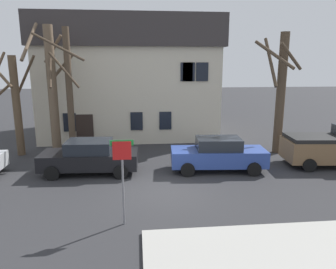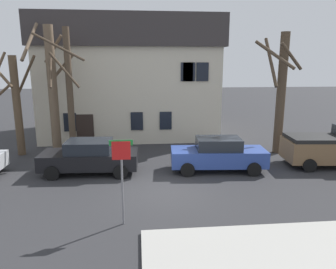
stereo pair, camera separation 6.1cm
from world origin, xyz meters
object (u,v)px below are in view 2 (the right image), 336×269
(tree_bare_far, at_px, (68,90))
(car_black_sedan, at_px, (90,157))
(tree_bare_end, at_px, (281,90))
(street_sign_pole, at_px, (122,167))
(building_main, at_px, (131,77))
(tree_bare_near, at_px, (15,101))
(bicycle_leaning, at_px, (91,153))
(car_blue_sedan, at_px, (218,154))
(tree_bare_mid, at_px, (52,87))

(tree_bare_far, bearing_deg, car_black_sedan, -65.27)
(tree_bare_end, relative_size, street_sign_pole, 2.43)
(tree_bare_far, relative_size, car_black_sedan, 1.53)
(tree_bare_end, xyz_separation_m, car_black_sedan, (-10.78, -2.66, -2.96))
(building_main, distance_m, tree_bare_near, 8.87)
(tree_bare_near, relative_size, bicycle_leaning, 3.45)
(building_main, bearing_deg, tree_bare_far, -117.90)
(tree_bare_end, height_order, bicycle_leaning, tree_bare_end)
(tree_bare_far, xyz_separation_m, street_sign_pole, (3.33, -8.57, -1.83))
(car_black_sedan, height_order, bicycle_leaning, car_black_sedan)
(tree_bare_near, xyz_separation_m, car_blue_sedan, (11.03, -3.99, -2.36))
(tree_bare_far, xyz_separation_m, tree_bare_end, (12.25, -0.55, -0.07))
(tree_bare_end, relative_size, car_black_sedan, 1.49)
(tree_bare_mid, xyz_separation_m, tree_bare_end, (13.30, -1.20, -0.17))
(tree_bare_mid, relative_size, car_blue_sedan, 1.59)
(car_black_sedan, distance_m, car_blue_sedan, 6.40)
(tree_bare_near, height_order, tree_bare_mid, tree_bare_mid)
(building_main, relative_size, tree_bare_far, 1.75)
(tree_bare_end, bearing_deg, car_black_sedan, -166.13)
(car_black_sedan, xyz_separation_m, street_sign_pole, (1.85, -5.36, 1.20))
(building_main, height_order, bicycle_leaning, building_main)
(tree_bare_mid, relative_size, tree_bare_end, 1.08)
(building_main, height_order, tree_bare_end, building_main)
(bicycle_leaning, bearing_deg, building_main, 72.91)
(tree_bare_far, distance_m, car_black_sedan, 4.65)
(tree_bare_near, relative_size, tree_bare_far, 0.82)
(car_black_sedan, bearing_deg, tree_bare_near, 141.11)
(tree_bare_near, bearing_deg, tree_bare_mid, 3.15)
(car_black_sedan, height_order, street_sign_pole, street_sign_pole)
(tree_bare_end, xyz_separation_m, street_sign_pole, (-8.92, -8.02, -1.75))
(building_main, relative_size, street_sign_pole, 4.37)
(street_sign_pole, bearing_deg, tree_bare_far, 111.24)
(tree_bare_mid, bearing_deg, tree_bare_far, -31.76)
(tree_bare_near, distance_m, tree_bare_mid, 2.25)
(tree_bare_near, xyz_separation_m, street_sign_pole, (6.49, -9.10, -1.17))
(tree_bare_mid, height_order, street_sign_pole, tree_bare_mid)
(tree_bare_far, height_order, tree_bare_end, tree_bare_far)
(bicycle_leaning, bearing_deg, tree_bare_near, 162.44)
(tree_bare_mid, bearing_deg, car_blue_sedan, -24.72)
(tree_bare_mid, xyz_separation_m, street_sign_pole, (4.38, -9.22, -1.93))
(tree_bare_end, bearing_deg, bicycle_leaning, -178.50)
(tree_bare_far, xyz_separation_m, car_black_sedan, (1.48, -3.21, -3.03))
(tree_bare_near, height_order, tree_bare_end, tree_bare_end)
(tree_bare_mid, distance_m, car_blue_sedan, 10.31)
(car_blue_sedan, relative_size, bicycle_leaning, 2.78)
(tree_bare_mid, height_order, car_blue_sedan, tree_bare_mid)
(car_black_sedan, distance_m, street_sign_pole, 5.80)
(tree_bare_end, distance_m, bicycle_leaning, 11.61)
(tree_bare_end, bearing_deg, street_sign_pole, -138.04)
(tree_bare_mid, xyz_separation_m, bicycle_leaning, (2.22, -1.49, -3.60))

